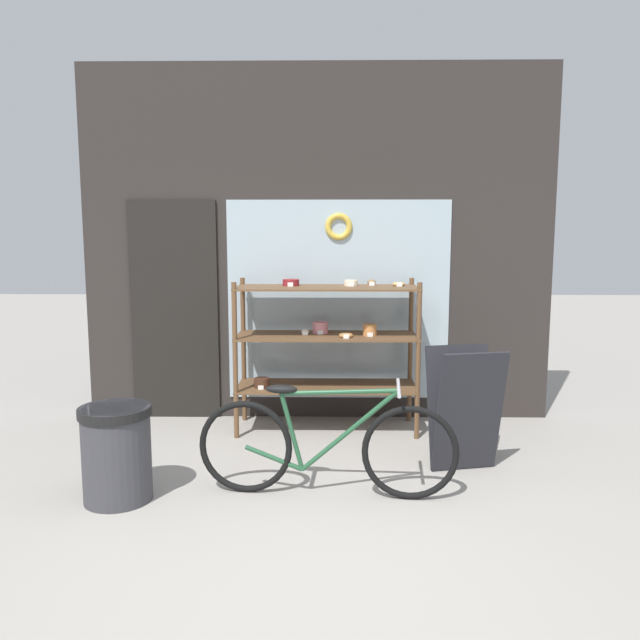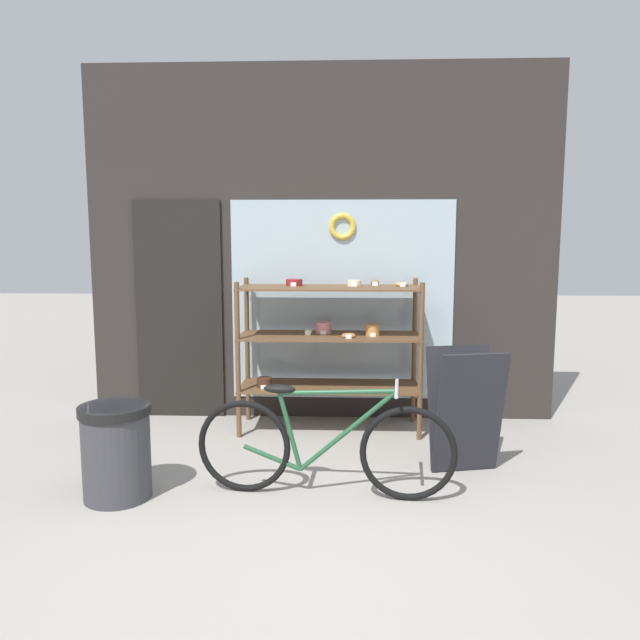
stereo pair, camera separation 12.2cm
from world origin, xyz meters
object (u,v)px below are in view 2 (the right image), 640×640
at_px(display_case, 329,338).
at_px(sandwich_board, 465,410).
at_px(bicycle, 324,446).
at_px(trash_bin, 116,448).

height_order(display_case, sandwich_board, display_case).
relative_size(bicycle, trash_bin, 2.75).
bearing_deg(sandwich_board, bicycle, -166.70).
bearing_deg(display_case, bicycle, -89.83).
xyz_separation_m(bicycle, trash_bin, (-1.40, -0.09, -0.00)).
relative_size(sandwich_board, trash_bin, 1.44).
xyz_separation_m(sandwich_board, trash_bin, (-2.44, -0.59, -0.12)).
xyz_separation_m(bicycle, sandwich_board, (1.05, 0.50, 0.12)).
xyz_separation_m(display_case, bicycle, (0.00, -1.48, -0.49)).
bearing_deg(sandwich_board, display_case, 124.65).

